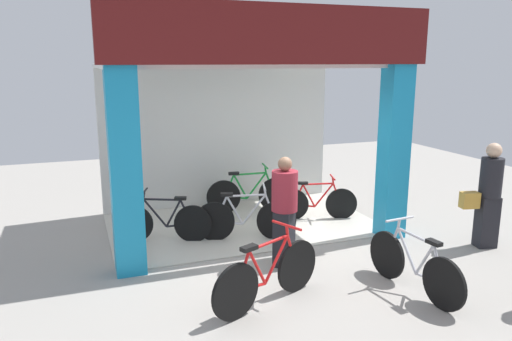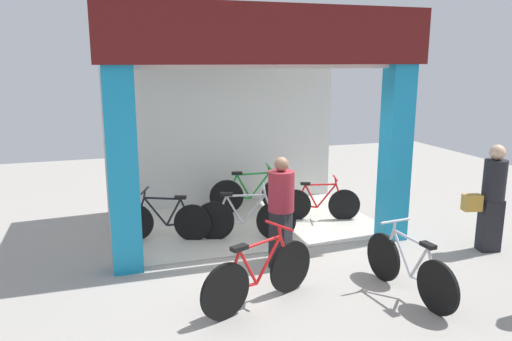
{
  "view_description": "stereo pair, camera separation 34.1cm",
  "coord_description": "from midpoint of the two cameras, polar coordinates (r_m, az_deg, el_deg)",
  "views": [
    {
      "loc": [
        -2.73,
        -6.69,
        2.91
      ],
      "look_at": [
        0.0,
        0.72,
        1.15
      ],
      "focal_mm": 34.7,
      "sensor_mm": 36.0,
      "label": 1
    },
    {
      "loc": [
        -2.41,
        -6.8,
        2.91
      ],
      "look_at": [
        0.0,
        0.72,
        1.15
      ],
      "focal_mm": 34.7,
      "sensor_mm": 36.0,
      "label": 2
    }
  ],
  "objects": [
    {
      "name": "ground_plane",
      "position": [
        7.78,
        0.59,
        -9.4
      ],
      "size": [
        17.36,
        17.36,
        0.0
      ],
      "primitive_type": "plane",
      "color": "#9E9991",
      "rests_on": "ground"
    },
    {
      "name": "shop_facade",
      "position": [
        8.59,
        -2.72,
        6.08
      ],
      "size": [
        4.88,
        3.19,
        3.68
      ],
      "color": "beige",
      "rests_on": "ground"
    },
    {
      "name": "bicycle_inside_0",
      "position": [
        9.26,
        5.99,
        -3.69
      ],
      "size": [
        1.44,
        0.53,
        0.82
      ],
      "color": "black",
      "rests_on": "ground"
    },
    {
      "name": "bicycle_inside_1",
      "position": [
        8.16,
        -2.45,
        -5.59
      ],
      "size": [
        1.61,
        0.58,
        0.92
      ],
      "color": "black",
      "rests_on": "ground"
    },
    {
      "name": "bicycle_inside_2",
      "position": [
        8.25,
        -11.75,
        -5.8
      ],
      "size": [
        1.5,
        0.59,
        0.87
      ],
      "color": "black",
      "rests_on": "ground"
    },
    {
      "name": "bicycle_inside_3",
      "position": [
        9.65,
        -1.79,
        -2.7
      ],
      "size": [
        1.67,
        0.46,
        0.93
      ],
      "color": "black",
      "rests_on": "ground"
    },
    {
      "name": "bicycle_parked_0",
      "position": [
        6.64,
        16.32,
        -10.51
      ],
      "size": [
        0.45,
        1.65,
        0.91
      ],
      "color": "black",
      "rests_on": "ground"
    },
    {
      "name": "bicycle_parked_1",
      "position": [
        6.08,
        -0.26,
        -12.0
      ],
      "size": [
        1.6,
        0.74,
        0.95
      ],
      "color": "black",
      "rests_on": "ground"
    },
    {
      "name": "pedestrian_1",
      "position": [
        8.47,
        24.14,
        -2.53
      ],
      "size": [
        0.67,
        0.4,
        1.68
      ],
      "color": "black",
      "rests_on": "ground"
    },
    {
      "name": "pedestrian_2",
      "position": [
        7.06,
        1.91,
        -4.56
      ],
      "size": [
        0.52,
        0.52,
        1.6
      ],
      "color": "black",
      "rests_on": "ground"
    }
  ]
}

